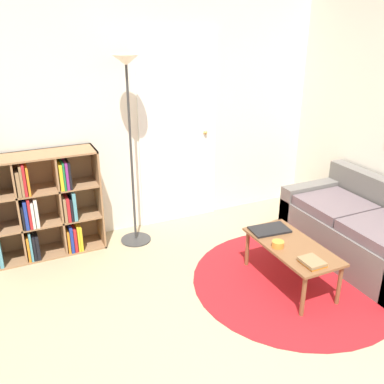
# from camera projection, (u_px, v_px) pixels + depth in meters

# --- Properties ---
(wall_back) EXTENTS (7.03, 0.11, 2.60)m
(wall_back) POSITION_uv_depth(u_px,v_px,m) (147.00, 111.00, 4.47)
(wall_back) COLOR silver
(wall_back) RESTS_ON ground_plane
(rug) EXTENTS (1.83, 1.83, 0.01)m
(rug) POSITION_uv_depth(u_px,v_px,m) (294.00, 280.00, 3.86)
(rug) COLOR #B2191E
(rug) RESTS_ON ground_plane
(bookshelf) EXTENTS (1.17, 0.34, 1.03)m
(bookshelf) POSITION_uv_depth(u_px,v_px,m) (32.00, 209.00, 4.10)
(bookshelf) COLOR #936B47
(bookshelf) RESTS_ON ground_plane
(floor_lamp) EXTENTS (0.32, 0.32, 1.90)m
(floor_lamp) POSITION_uv_depth(u_px,v_px,m) (128.00, 103.00, 4.00)
(floor_lamp) COLOR #333333
(floor_lamp) RESTS_ON ground_plane
(couch) EXTENTS (0.80, 1.57, 0.74)m
(couch) POSITION_uv_depth(u_px,v_px,m) (366.00, 232.00, 4.15)
(couch) COLOR #66605B
(couch) RESTS_ON ground_plane
(coffee_table) EXTENTS (0.44, 0.91, 0.39)m
(coffee_table) POSITION_uv_depth(u_px,v_px,m) (292.00, 249.00, 3.70)
(coffee_table) COLOR brown
(coffee_table) RESTS_ON ground_plane
(laptop) EXTENTS (0.37, 0.25, 0.02)m
(laptop) POSITION_uv_depth(u_px,v_px,m) (269.00, 230.00, 3.92)
(laptop) COLOR black
(laptop) RESTS_ON coffee_table
(bowl) EXTENTS (0.10, 0.10, 0.05)m
(bowl) POSITION_uv_depth(u_px,v_px,m) (278.00, 244.00, 3.63)
(bowl) COLOR orange
(bowl) RESTS_ON coffee_table
(book_stack_on_table) EXTENTS (0.16, 0.19, 0.04)m
(book_stack_on_table) POSITION_uv_depth(u_px,v_px,m) (312.00, 262.00, 3.38)
(book_stack_on_table) COLOR orange
(book_stack_on_table) RESTS_ON coffee_table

